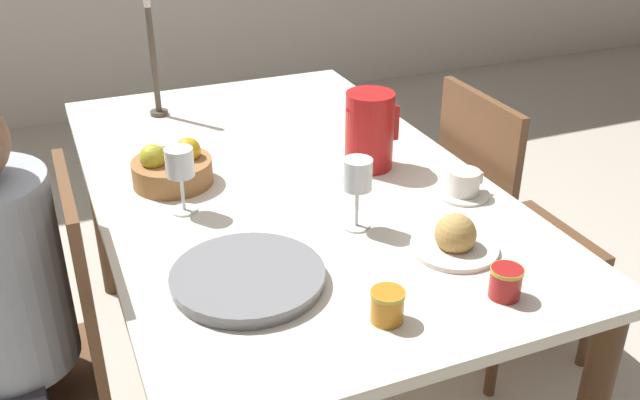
% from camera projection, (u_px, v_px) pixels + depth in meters
% --- Properties ---
extents(ground_plane, '(20.00, 20.00, 0.00)m').
position_uv_depth(ground_plane, '(290.00, 388.00, 2.32)').
color(ground_plane, beige).
extents(dining_table, '(1.02, 1.69, 0.76)m').
position_uv_depth(dining_table, '(286.00, 208.00, 2.01)').
color(dining_table, silver).
rests_on(dining_table, ground_plane).
extents(chair_person_side, '(0.42, 0.42, 0.95)m').
position_uv_depth(chair_person_side, '(44.00, 363.00, 1.69)').
color(chair_person_side, brown).
rests_on(chair_person_side, ground_plane).
extents(chair_opposite, '(0.42, 0.42, 0.95)m').
position_uv_depth(chair_opposite, '(500.00, 228.00, 2.26)').
color(chair_opposite, brown).
rests_on(chair_opposite, ground_plane).
extents(red_pitcher, '(0.16, 0.14, 0.22)m').
position_uv_depth(red_pitcher, '(369.00, 130.00, 1.97)').
color(red_pitcher, red).
rests_on(red_pitcher, dining_table).
extents(wine_glass_water, '(0.07, 0.07, 0.17)m').
position_uv_depth(wine_glass_water, '(180.00, 166.00, 1.73)').
color(wine_glass_water, white).
rests_on(wine_glass_water, dining_table).
extents(wine_glass_juice, '(0.07, 0.07, 0.18)m').
position_uv_depth(wine_glass_juice, '(357.00, 179.00, 1.66)').
color(wine_glass_juice, white).
rests_on(wine_glass_juice, dining_table).
extents(teacup_near_person, '(0.14, 0.14, 0.07)m').
position_uv_depth(teacup_near_person, '(464.00, 185.00, 1.85)').
color(teacup_near_person, silver).
rests_on(teacup_near_person, dining_table).
extents(serving_tray, '(0.33, 0.33, 0.03)m').
position_uv_depth(serving_tray, '(248.00, 278.00, 1.50)').
color(serving_tray, gray).
rests_on(serving_tray, dining_table).
extents(bread_plate, '(0.20, 0.20, 0.09)m').
position_uv_depth(bread_plate, '(455.00, 239.00, 1.61)').
color(bread_plate, silver).
rests_on(bread_plate, dining_table).
extents(jam_jar_amber, '(0.07, 0.07, 0.07)m').
position_uv_depth(jam_jar_amber, '(387.00, 304.00, 1.38)').
color(jam_jar_amber, '#C67A1E').
rests_on(jam_jar_amber, dining_table).
extents(jam_jar_red, '(0.07, 0.07, 0.07)m').
position_uv_depth(jam_jar_red, '(506.00, 281.00, 1.45)').
color(jam_jar_red, '#A81E1E').
rests_on(jam_jar_red, dining_table).
extents(fruit_bowl, '(0.21, 0.21, 0.12)m').
position_uv_depth(fruit_bowl, '(172.00, 169.00, 1.91)').
color(fruit_bowl, '#9E6B3D').
rests_on(fruit_bowl, dining_table).
extents(candlestick_tall, '(0.06, 0.06, 0.41)m').
position_uv_depth(candlestick_tall, '(154.00, 67.00, 2.31)').
color(candlestick_tall, '#4C4238').
rests_on(candlestick_tall, dining_table).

